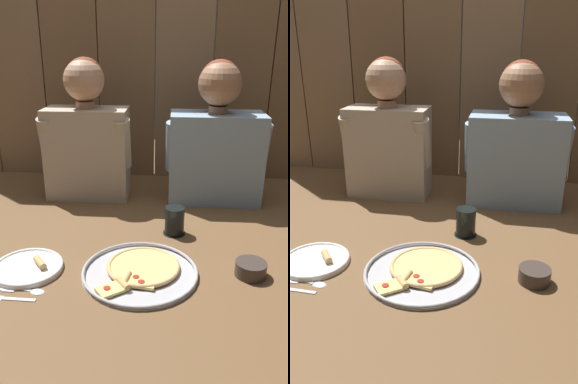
% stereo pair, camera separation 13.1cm
% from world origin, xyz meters
% --- Properties ---
extents(ground_plane, '(3.20, 3.20, 0.00)m').
position_xyz_m(ground_plane, '(0.00, 0.00, 0.00)').
color(ground_plane, brown).
extents(pizza_tray, '(0.35, 0.35, 0.03)m').
position_xyz_m(pizza_tray, '(0.01, -0.12, 0.01)').
color(pizza_tray, '#B2B2B7').
rests_on(pizza_tray, ground).
extents(dinner_plate, '(0.22, 0.22, 0.03)m').
position_xyz_m(dinner_plate, '(-0.34, -0.13, 0.01)').
color(dinner_plate, white).
rests_on(dinner_plate, ground).
extents(drinking_glass, '(0.08, 0.08, 0.10)m').
position_xyz_m(drinking_glass, '(0.11, 0.15, 0.05)').
color(drinking_glass, black).
rests_on(drinking_glass, ground).
extents(dipping_bowl, '(0.09, 0.09, 0.04)m').
position_xyz_m(dipping_bowl, '(0.34, -0.11, 0.03)').
color(dipping_bowl, '#3D332D').
rests_on(dipping_bowl, ground).
extents(table_knife, '(0.16, 0.02, 0.01)m').
position_xyz_m(table_knife, '(-0.34, -0.28, 0.00)').
color(table_knife, silver).
rests_on(table_knife, ground).
extents(table_spoon, '(0.14, 0.05, 0.01)m').
position_xyz_m(table_spoon, '(-0.30, -0.24, 0.00)').
color(table_spoon, silver).
rests_on(table_spoon, ground).
extents(diner_left, '(0.39, 0.20, 0.60)m').
position_xyz_m(diner_left, '(-0.28, 0.50, 0.28)').
color(diner_left, '#B2A38E').
rests_on(diner_left, ground).
extents(diner_right, '(0.43, 0.21, 0.60)m').
position_xyz_m(diner_right, '(0.28, 0.50, 0.27)').
color(diner_right, '#849EB7').
rests_on(diner_right, ground).
extents(wooden_backdrop_wall, '(2.19, 0.03, 1.23)m').
position_xyz_m(wooden_backdrop_wall, '(-0.00, 0.82, 0.61)').
color(wooden_backdrop_wall, '#8A6B4D').
rests_on(wooden_backdrop_wall, ground).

